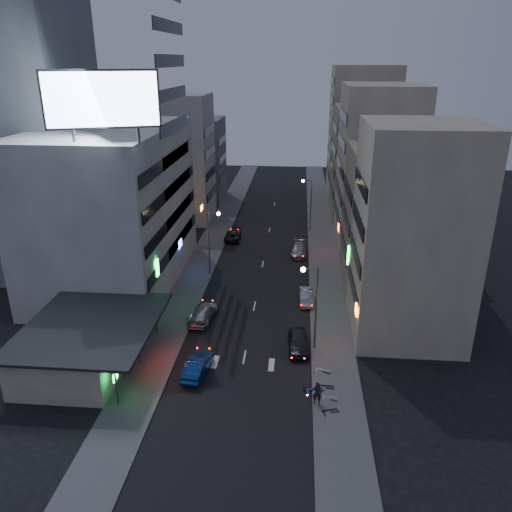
# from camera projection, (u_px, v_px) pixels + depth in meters

# --- Properties ---
(ground) EXTENTS (180.00, 180.00, 0.00)m
(ground) POSITION_uv_depth(u_px,v_px,m) (239.00, 384.00, 41.17)
(ground) COLOR black
(ground) RESTS_ON ground
(sidewalk_left) EXTENTS (4.00, 120.00, 0.12)m
(sidewalk_left) POSITION_uv_depth(u_px,v_px,m) (208.00, 251.00, 69.59)
(sidewalk_left) COLOR #4C4C4F
(sidewalk_left) RESTS_ON ground
(sidewalk_right) EXTENTS (4.00, 120.00, 0.12)m
(sidewalk_right) POSITION_uv_depth(u_px,v_px,m) (323.00, 254.00, 68.28)
(sidewalk_right) COLOR #4C4C4F
(sidewalk_right) RESTS_ON ground
(food_court) EXTENTS (11.00, 13.00, 3.88)m
(food_court) POSITION_uv_depth(u_px,v_px,m) (83.00, 343.00, 43.43)
(food_court) COLOR beige
(food_court) RESTS_ON ground
(white_building) EXTENTS (14.00, 24.00, 18.00)m
(white_building) POSITION_uv_depth(u_px,v_px,m) (113.00, 207.00, 57.77)
(white_building) COLOR silver
(white_building) RESTS_ON ground
(grey_tower) EXTENTS (10.00, 14.00, 34.00)m
(grey_tower) POSITION_uv_depth(u_px,v_px,m) (40.00, 132.00, 58.34)
(grey_tower) COLOR gray
(grey_tower) RESTS_ON ground
(shophouse_near) EXTENTS (10.00, 11.00, 20.00)m
(shophouse_near) POSITION_uv_depth(u_px,v_px,m) (413.00, 233.00, 45.99)
(shophouse_near) COLOR beige
(shophouse_near) RESTS_ON ground
(shophouse_mid) EXTENTS (11.00, 12.00, 16.00)m
(shophouse_mid) POSITION_uv_depth(u_px,v_px,m) (395.00, 218.00, 57.33)
(shophouse_mid) COLOR gray
(shophouse_mid) RESTS_ON ground
(shophouse_far) EXTENTS (10.00, 14.00, 22.00)m
(shophouse_far) POSITION_uv_depth(u_px,v_px,m) (377.00, 169.00, 68.31)
(shophouse_far) COLOR beige
(shophouse_far) RESTS_ON ground
(far_left_a) EXTENTS (11.00, 10.00, 20.00)m
(far_left_a) POSITION_uv_depth(u_px,v_px,m) (176.00, 159.00, 80.43)
(far_left_a) COLOR silver
(far_left_a) RESTS_ON ground
(far_left_b) EXTENTS (12.00, 10.00, 15.00)m
(far_left_b) POSITION_uv_depth(u_px,v_px,m) (191.00, 159.00, 93.43)
(far_left_b) COLOR gray
(far_left_b) RESTS_ON ground
(far_right_a) EXTENTS (11.00, 12.00, 18.00)m
(far_right_a) POSITION_uv_depth(u_px,v_px,m) (367.00, 162.00, 82.90)
(far_right_a) COLOR gray
(far_right_a) RESTS_ON ground
(far_right_b) EXTENTS (12.00, 12.00, 24.00)m
(far_right_b) POSITION_uv_depth(u_px,v_px,m) (362.00, 132.00, 94.72)
(far_right_b) COLOR beige
(far_right_b) RESTS_ON ground
(billboard) EXTENTS (9.52, 3.75, 6.20)m
(billboard) POSITION_uv_depth(u_px,v_px,m) (102.00, 100.00, 43.49)
(billboard) COLOR #595B60
(billboard) RESTS_ON white_building
(street_lamp_right_near) EXTENTS (1.60, 0.44, 8.02)m
(street_lamp_right_near) POSITION_uv_depth(u_px,v_px,m) (312.00, 296.00, 44.27)
(street_lamp_right_near) COLOR #595B60
(street_lamp_right_near) RESTS_ON sidewalk_right
(street_lamp_left) EXTENTS (1.60, 0.44, 8.02)m
(street_lamp_left) POSITION_uv_depth(u_px,v_px,m) (212.00, 234.00, 60.05)
(street_lamp_left) COLOR #595B60
(street_lamp_left) RESTS_ON sidewalk_left
(street_lamp_right_far) EXTENTS (1.60, 0.44, 8.02)m
(street_lamp_right_far) POSITION_uv_depth(u_px,v_px,m) (309.00, 198.00, 75.76)
(street_lamp_right_far) COLOR #595B60
(street_lamp_right_far) RESTS_ON sidewalk_right
(parked_car_right_near) EXTENTS (2.10, 4.72, 1.58)m
(parked_car_right_near) POSITION_uv_depth(u_px,v_px,m) (298.00, 342.00, 45.79)
(parked_car_right_near) COLOR #28282D
(parked_car_right_near) RESTS_ON ground
(parked_car_right_mid) EXTENTS (1.59, 4.22, 1.38)m
(parked_car_right_mid) POSITION_uv_depth(u_px,v_px,m) (306.00, 297.00, 54.74)
(parked_car_right_mid) COLOR #ABADB4
(parked_car_right_mid) RESTS_ON ground
(parked_car_left) EXTENTS (2.25, 4.71, 1.30)m
(parked_car_left) POSITION_uv_depth(u_px,v_px,m) (233.00, 236.00, 73.76)
(parked_car_left) COLOR #27272C
(parked_car_left) RESTS_ON ground
(parked_car_right_far) EXTENTS (2.10, 5.07, 1.46)m
(parked_car_right_far) POSITION_uv_depth(u_px,v_px,m) (299.00, 250.00, 68.02)
(parked_car_right_far) COLOR gray
(parked_car_right_far) RESTS_ON ground
(road_car_blue) EXTENTS (2.16, 4.77, 1.52)m
(road_car_blue) POSITION_uv_depth(u_px,v_px,m) (198.00, 366.00, 42.26)
(road_car_blue) COLOR navy
(road_car_blue) RESTS_ON ground
(road_car_silver) EXTENTS (2.78, 5.60, 1.56)m
(road_car_silver) POSITION_uv_depth(u_px,v_px,m) (203.00, 313.00, 51.02)
(road_car_silver) COLOR #ADAFB5
(road_car_silver) RESTS_ON ground
(person) EXTENTS (0.71, 0.47, 1.93)m
(person) POSITION_uv_depth(u_px,v_px,m) (317.00, 393.00, 38.32)
(person) COLOR black
(person) RESTS_ON sidewalk_right
(scooter_black_a) EXTENTS (1.14, 1.95, 1.13)m
(scooter_black_a) POSITION_uv_depth(u_px,v_px,m) (337.00, 402.00, 37.95)
(scooter_black_a) COLOR black
(scooter_black_a) RESTS_ON sidewalk_right
(scooter_silver_a) EXTENTS (1.08, 1.85, 1.07)m
(scooter_silver_a) POSITION_uv_depth(u_px,v_px,m) (339.00, 393.00, 39.01)
(scooter_silver_a) COLOR gray
(scooter_silver_a) RESTS_ON sidewalk_right
(scooter_blue) EXTENTS (1.16, 2.15, 1.25)m
(scooter_blue) POSITION_uv_depth(u_px,v_px,m) (323.00, 381.00, 40.33)
(scooter_blue) COLOR navy
(scooter_blue) RESTS_ON sidewalk_right
(scooter_black_b) EXTENTS (0.74, 1.98, 1.20)m
(scooter_black_b) POSITION_uv_depth(u_px,v_px,m) (334.00, 380.00, 40.54)
(scooter_black_b) COLOR black
(scooter_black_b) RESTS_ON sidewalk_right
(scooter_silver_b) EXTENTS (1.28, 2.04, 1.18)m
(scooter_silver_b) POSITION_uv_depth(u_px,v_px,m) (332.00, 365.00, 42.41)
(scooter_silver_b) COLOR #B1B5B9
(scooter_silver_b) RESTS_ON sidewalk_right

